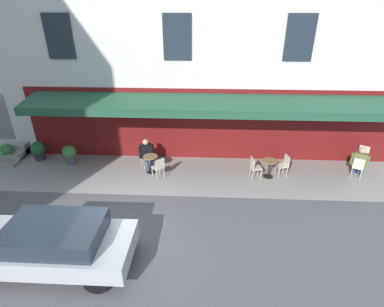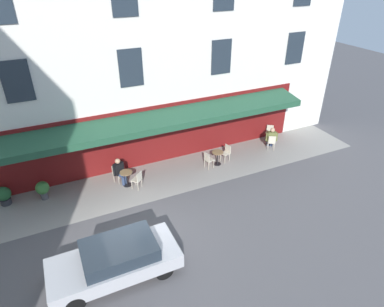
# 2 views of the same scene
# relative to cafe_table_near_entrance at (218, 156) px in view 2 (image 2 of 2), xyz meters

# --- Properties ---
(ground_plane) EXTENTS (70.00, 70.00, 0.00)m
(ground_plane) POSITION_rel_cafe_table_near_entrance_xyz_m (5.45, 3.36, -0.49)
(ground_plane) COLOR #565456
(sidewalk_cafe_terrace) EXTENTS (20.50, 3.20, 0.01)m
(sidewalk_cafe_terrace) POSITION_rel_cafe_table_near_entrance_xyz_m (2.20, -0.04, -0.49)
(sidewalk_cafe_terrace) COLOR gray
(sidewalk_cafe_terrace) RESTS_ON ground_plane
(cafe_building_facade) EXTENTS (20.00, 10.70, 15.00)m
(cafe_building_facade) POSITION_rel_cafe_table_near_entrance_xyz_m (1.45, -6.12, 7.00)
(cafe_building_facade) COLOR silver
(cafe_building_facade) RESTS_ON ground_plane
(cafe_table_near_entrance) EXTENTS (0.60, 0.60, 0.75)m
(cafe_table_near_entrance) POSITION_rel_cafe_table_near_entrance_xyz_m (0.00, 0.00, 0.00)
(cafe_table_near_entrance) COLOR black
(cafe_table_near_entrance) RESTS_ON ground_plane
(cafe_chair_cream_under_awning) EXTENTS (0.47, 0.47, 0.91)m
(cafe_chair_cream_under_awning) POSITION_rel_cafe_table_near_entrance_xyz_m (0.62, 0.12, 0.06)
(cafe_chair_cream_under_awning) COLOR beige
(cafe_chair_cream_under_awning) RESTS_ON ground_plane
(cafe_chair_cream_by_window) EXTENTS (0.48, 0.48, 0.91)m
(cafe_chair_cream_by_window) POSITION_rel_cafe_table_near_entrance_xyz_m (-0.62, -0.14, 0.06)
(cafe_chair_cream_by_window) COLOR beige
(cafe_chair_cream_by_window) RESTS_ON ground_plane
(cafe_table_mid_terrace) EXTENTS (0.60, 0.60, 0.75)m
(cafe_table_mid_terrace) POSITION_rel_cafe_table_near_entrance_xyz_m (-3.84, -0.64, 0.00)
(cafe_table_mid_terrace) COLOR black
(cafe_table_mid_terrace) RESTS_ON ground_plane
(cafe_chair_cream_corner_left) EXTENTS (0.54, 0.54, 0.91)m
(cafe_chair_cream_corner_left) POSITION_rel_cafe_table_near_entrance_xyz_m (-3.53, -0.09, 0.06)
(cafe_chair_cream_corner_left) COLOR beige
(cafe_chair_cream_corner_left) RESTS_ON ground_plane
(cafe_chair_cream_kerbside) EXTENTS (0.56, 0.56, 0.91)m
(cafe_chair_cream_kerbside) POSITION_rel_cafe_table_near_entrance_xyz_m (-4.20, -1.16, 0.06)
(cafe_chair_cream_kerbside) COLOR beige
(cafe_chair_cream_kerbside) RESTS_ON ground_plane
(cafe_table_streetside) EXTENTS (0.60, 0.60, 0.75)m
(cafe_table_streetside) POSITION_rel_cafe_table_near_entrance_xyz_m (4.85, -0.14, 0.00)
(cafe_table_streetside) COLOR black
(cafe_table_streetside) RESTS_ON ground_plane
(cafe_chair_cream_corner_right) EXTENTS (0.56, 0.56, 0.91)m
(cafe_chair_cream_corner_right) POSITION_rel_cafe_table_near_entrance_xyz_m (4.44, 0.34, 0.06)
(cafe_chair_cream_corner_right) COLOR beige
(cafe_chair_cream_corner_right) RESTS_ON ground_plane
(cafe_chair_cream_near_door) EXTENTS (0.55, 0.55, 0.91)m
(cafe_chair_cream_near_door) POSITION_rel_cafe_table_near_entrance_xyz_m (5.17, -0.68, 0.06)
(cafe_chair_cream_near_door) COLOR beige
(cafe_chair_cream_near_door) RESTS_ON ground_plane
(seated_patron_in_black) EXTENTS (0.63, 0.65, 1.32)m
(seated_patron_in_black) POSITION_rel_cafe_table_near_entrance_xyz_m (5.06, -0.50, 0.21)
(seated_patron_in_black) COLOR navy
(seated_patron_in_black) RESTS_ON ground_plane
(seated_companion_in_olive) EXTENTS (0.62, 0.65, 1.31)m
(seated_companion_in_olive) POSITION_rel_cafe_table_near_entrance_xyz_m (-3.64, -0.28, 0.21)
(seated_companion_in_olive) COLOR navy
(seated_companion_in_olive) RESTS_ON ground_plane
(potted_plant_entrance_left) EXTENTS (0.62, 0.62, 0.86)m
(potted_plant_entrance_left) POSITION_rel_cafe_table_near_entrance_xyz_m (10.11, -1.02, -0.02)
(potted_plant_entrance_left) COLOR #2D2D33
(potted_plant_entrance_left) RESTS_ON ground_plane
(potted_plant_under_sign) EXTENTS (0.59, 0.59, 0.89)m
(potted_plant_under_sign) POSITION_rel_cafe_table_near_entrance_xyz_m (8.53, -0.71, 0.04)
(potted_plant_under_sign) COLOR #4C4C51
(potted_plant_under_sign) RESTS_ON ground_plane
(parked_car_silver) EXTENTS (4.30, 1.81, 1.33)m
(parked_car_silver) POSITION_rel_cafe_table_near_entrance_xyz_m (6.55, 4.87, 0.22)
(parked_car_silver) COLOR #B7B7BC
(parked_car_silver) RESTS_ON ground_plane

